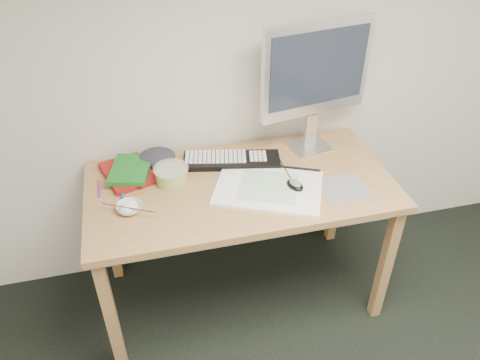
# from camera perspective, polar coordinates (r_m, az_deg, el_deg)

# --- Properties ---
(desk) EXTENTS (1.40, 0.70, 0.75)m
(desk) POSITION_cam_1_polar(r_m,az_deg,el_deg) (2.19, 0.09, -2.11)
(desk) COLOR #A9834D
(desk) RESTS_ON ground
(mousepad) EXTENTS (0.22, 0.20, 0.00)m
(mousepad) POSITION_cam_1_polar(r_m,az_deg,el_deg) (2.16, 12.41, -0.94)
(mousepad) COLOR gray
(mousepad) RESTS_ON desk
(sketchpad) EXTENTS (0.57, 0.50, 0.01)m
(sketchpad) POSITION_cam_1_polar(r_m,az_deg,el_deg) (2.11, 3.50, -0.93)
(sketchpad) COLOR silver
(sketchpad) RESTS_ON desk
(keyboard) EXTENTS (0.49, 0.24, 0.03)m
(keyboard) POSITION_cam_1_polar(r_m,az_deg,el_deg) (2.27, -1.03, 2.40)
(keyboard) COLOR black
(keyboard) RESTS_ON desk
(monitor) EXTENTS (0.55, 0.20, 0.64)m
(monitor) POSITION_cam_1_polar(r_m,az_deg,el_deg) (2.25, 9.28, 12.77)
(monitor) COLOR silver
(monitor) RESTS_ON desk
(mouse) EXTENTS (0.09, 0.11, 0.03)m
(mouse) POSITION_cam_1_polar(r_m,az_deg,el_deg) (2.11, 6.74, -0.41)
(mouse) COLOR black
(mouse) RESTS_ON sketchpad
(rice_bowl) EXTENTS (0.13, 0.13, 0.03)m
(rice_bowl) POSITION_cam_1_polar(r_m,az_deg,el_deg) (2.03, -13.36, -3.32)
(rice_bowl) COLOR silver
(rice_bowl) RESTS_ON desk
(chopsticks) EXTENTS (0.22, 0.13, 0.02)m
(chopsticks) POSITION_cam_1_polar(r_m,az_deg,el_deg) (2.00, -13.53, -3.31)
(chopsticks) COLOR #AAAAAC
(chopsticks) RESTS_ON rice_bowl
(fruit_tub) EXTENTS (0.17, 0.17, 0.08)m
(fruit_tub) POSITION_cam_1_polar(r_m,az_deg,el_deg) (2.15, -8.35, 0.61)
(fruit_tub) COLOR #DFCF4E
(fruit_tub) RESTS_ON desk
(book_red) EXTENTS (0.27, 0.31, 0.03)m
(book_red) POSITION_cam_1_polar(r_m,az_deg,el_deg) (2.25, -13.52, 0.84)
(book_red) COLOR maroon
(book_red) RESTS_ON desk
(book_green) EXTENTS (0.23, 0.27, 0.02)m
(book_green) POSITION_cam_1_polar(r_m,az_deg,el_deg) (2.23, -13.21, 1.28)
(book_green) COLOR #19641D
(book_green) RESTS_ON book_red
(cloth_lump) EXTENTS (0.18, 0.17, 0.06)m
(cloth_lump) POSITION_cam_1_polar(r_m,az_deg,el_deg) (2.30, -10.12, 2.74)
(cloth_lump) COLOR #272A2F
(cloth_lump) RESTS_ON desk
(pencil_pink) EXTENTS (0.16, 0.05, 0.01)m
(pencil_pink) POSITION_cam_1_polar(r_m,az_deg,el_deg) (2.20, -1.11, 0.76)
(pencil_pink) COLOR pink
(pencil_pink) RESTS_ON desk
(pencil_tan) EXTENTS (0.17, 0.06, 0.01)m
(pencil_tan) POSITION_cam_1_polar(r_m,az_deg,el_deg) (2.18, 1.14, 0.48)
(pencil_tan) COLOR tan
(pencil_tan) RESTS_ON desk
(pencil_black) EXTENTS (0.17, 0.07, 0.01)m
(pencil_black) POSITION_cam_1_polar(r_m,az_deg,el_deg) (2.21, 2.11, 1.00)
(pencil_black) COLOR black
(pencil_black) RESTS_ON desk
(marker_blue) EXTENTS (0.03, 0.14, 0.01)m
(marker_blue) POSITION_cam_1_polar(r_m,az_deg,el_deg) (2.16, -14.07, -1.04)
(marker_blue) COLOR #1D3C9F
(marker_blue) RESTS_ON desk
(marker_orange) EXTENTS (0.05, 0.14, 0.01)m
(marker_orange) POSITION_cam_1_polar(r_m,az_deg,el_deg) (2.22, -13.56, 0.15)
(marker_orange) COLOR orange
(marker_orange) RESTS_ON desk
(marker_purple) EXTENTS (0.01, 0.12, 0.01)m
(marker_purple) POSITION_cam_1_polar(r_m,az_deg,el_deg) (2.20, -16.79, -1.00)
(marker_purple) COLOR #802790
(marker_purple) RESTS_ON desk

